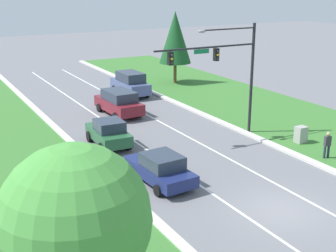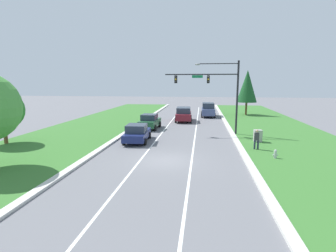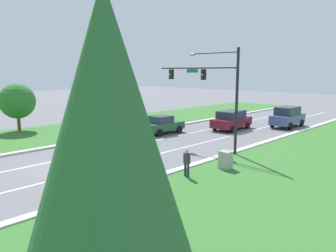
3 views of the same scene
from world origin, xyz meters
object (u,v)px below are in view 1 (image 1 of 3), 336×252
Objects in this scene: pedestrian at (327,144)px; traffic_signal_mast at (226,64)px; conifer_far_right_tree at (175,37)px; utility_cabinet at (301,135)px; navy_sedan at (160,168)px; burgundy_suv at (119,102)px; forest_sedan at (109,133)px; slate_blue_suv at (130,84)px; oak_near_left_tree at (75,220)px.

traffic_signal_mast is at bearing -52.28° from pedestrian.
traffic_signal_mast is at bearing -109.17° from conifer_far_right_tree.
pedestrian is (3.03, -6.27, -4.13)m from traffic_signal_mast.
utility_cabinet is (3.70, -3.44, -4.48)m from traffic_signal_mast.
burgundy_suv is at bearing 72.52° from navy_sedan.
traffic_signal_mast is at bearing -14.03° from forest_sedan.
burgundy_suv is at bearing -140.27° from conifer_far_right_tree.
conifer_far_right_tree is at bearing 22.03° from slate_blue_suv.
oak_near_left_tree is at bearing -137.71° from traffic_signal_mast.
forest_sedan is 20.18m from conifer_far_right_tree.
slate_blue_suv is (-0.41, 14.28, -3.93)m from traffic_signal_mast.
conifer_far_right_tree is at bearing 50.61° from forest_sedan.
pedestrian is at bearing -97.02° from conifer_far_right_tree.
oak_near_left_tree is at bearing 33.63° from pedestrian.
conifer_far_right_tree is (9.79, 8.14, 3.75)m from burgundy_suv.
pedestrian is (10.29, -1.77, 0.13)m from navy_sedan.
traffic_signal_mast is at bearing 137.16° from utility_cabinet.
oak_near_left_tree is at bearing -117.96° from slate_blue_suv.
navy_sedan is 0.76× the size of oak_near_left_tree.
utility_cabinet is 0.19× the size of oak_near_left_tree.
forest_sedan is at bearing -132.23° from conifer_far_right_tree.
oak_near_left_tree is at bearing -124.14° from conifer_far_right_tree.
pedestrian is (-0.68, -2.84, 0.36)m from utility_cabinet.
traffic_signal_mast is 1.25× the size of oak_near_left_tree.
navy_sedan is 10.44m from pedestrian.
traffic_signal_mast reaches higher than utility_cabinet.
burgundy_suv is 3.01× the size of pedestrian.
utility_cabinet is 2.94m from pedestrian.
traffic_signal_mast reaches higher than burgundy_suv.
slate_blue_suv is at bearing 62.76° from oak_near_left_tree.
traffic_signal_mast is at bearing -89.09° from slate_blue_suv.
conifer_far_right_tree reaches higher than utility_cabinet.
slate_blue_suv is at bearing 54.83° from burgundy_suv.
forest_sedan reaches higher than pedestrian.
forest_sedan is 0.86× the size of slate_blue_suv.
forest_sedan reaches higher than navy_sedan.
slate_blue_suv is 1.05× the size of navy_sedan.
forest_sedan is 17.36m from oak_near_left_tree.
utility_cabinet is at bearing -91.49° from pedestrian.
conifer_far_right_tree is (13.14, 21.41, 3.95)m from navy_sedan.
navy_sedan is 11.02m from utility_cabinet.
conifer_far_right_tree is at bearing 83.90° from utility_cabinet.
navy_sedan is (0.17, -6.75, -0.07)m from forest_sedan.
forest_sedan is at bearing 163.13° from traffic_signal_mast.
oak_near_left_tree is (-10.68, -22.05, 2.90)m from burgundy_suv.
forest_sedan is 13.93m from slate_blue_suv.
utility_cabinet is at bearing -77.66° from slate_blue_suv.
traffic_signal_mast is 8.82m from forest_sedan.
burgundy_suv is 24.67m from oak_near_left_tree.
conifer_far_right_tree is (6.29, 2.64, 3.63)m from slate_blue_suv.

